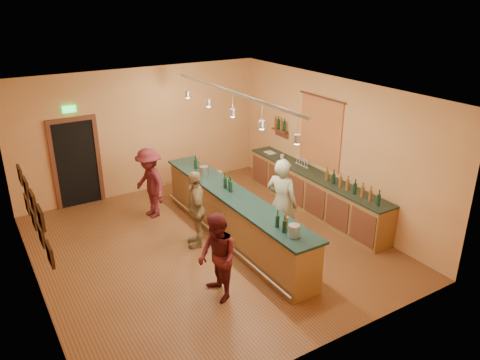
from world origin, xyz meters
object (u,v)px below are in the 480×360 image
customer_a (217,258)px  bar_stool (217,177)px  tasting_bar (233,213)px  customer_c (150,183)px  customer_b (196,209)px  back_counter (314,192)px  bartender (282,203)px

customer_a → bar_stool: size_ratio=2.49×
bar_stool → tasting_bar: bearing=-110.5°
customer_c → customer_b: bearing=2.0°
tasting_bar → customer_a: 2.08m
tasting_bar → bar_stool: (0.82, 2.20, -0.12)m
back_counter → customer_a: 4.06m
back_counter → tasting_bar: bearing=-175.6°
bartender → customer_a: 2.19m
customer_b → bar_stool: size_ratio=2.59×
customer_a → customer_c: (0.20, 3.57, 0.05)m
customer_a → customer_b: size_ratio=0.96×
back_counter → customer_b: size_ratio=2.79×
customer_c → bar_stool: bearing=90.0°
customer_c → bar_stool: size_ratio=2.64×
customer_a → customer_c: bearing=-179.1°
customer_a → customer_b: (0.51, 1.82, 0.03)m
bartender → customer_b: bartender is taller
tasting_bar → customer_c: size_ratio=3.07×
tasting_bar → customer_b: (-0.77, 0.19, 0.21)m
customer_a → customer_b: 1.89m
customer_b → bar_stool: customer_b is taller
customer_c → customer_a: bearing=-11.2°
bartender → customer_c: bearing=10.1°
tasting_bar → customer_c: bearing=119.0°
bartender → customer_a: bearing=90.8°
tasting_bar → bartender: bearing=-45.5°
bartender → customer_a: bartender is taller
bartender → bar_stool: 2.96m
tasting_bar → bar_stool: 2.35m
bartender → customer_c: bartender is taller
tasting_bar → bartender: size_ratio=2.70×
tasting_bar → customer_a: customer_a is taller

